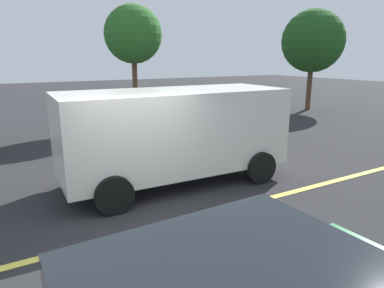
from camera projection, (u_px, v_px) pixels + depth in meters
name	position (u px, v px, depth m)	size (l,w,h in m)	color
ground_plane	(158.00, 228.00, 6.04)	(80.00, 80.00, 0.00)	#262628
lane_marking_centre	(283.00, 195.00, 7.49)	(28.00, 0.16, 0.01)	#E0D14C
white_van	(175.00, 130.00, 7.98)	(5.26, 2.39, 2.20)	silver
tree_left_verge	(313.00, 41.00, 18.82)	(3.39, 3.39, 5.49)	#513823
tree_centre_verge	(133.00, 35.00, 14.14)	(2.38, 2.38, 5.04)	#513823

